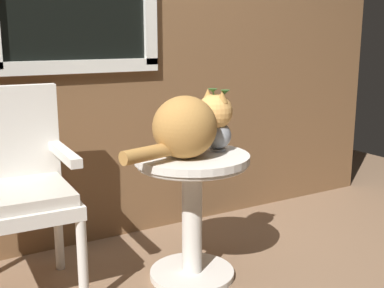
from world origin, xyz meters
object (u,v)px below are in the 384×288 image
(cat, at_px, (189,125))
(wicker_side_table, at_px, (192,194))
(wicker_chair, at_px, (12,182))
(pewter_vase_with_ivy, at_px, (218,132))

(cat, bearing_deg, wicker_side_table, 43.03)
(wicker_chair, relative_size, cat, 1.52)
(cat, height_order, pewter_vase_with_ivy, pewter_vase_with_ivy)
(cat, distance_m, pewter_vase_with_ivy, 0.19)
(cat, bearing_deg, pewter_vase_with_ivy, 10.29)
(pewter_vase_with_ivy, bearing_deg, cat, -169.71)
(wicker_side_table, xyz_separation_m, pewter_vase_with_ivy, (0.14, 0.00, 0.29))
(cat, xyz_separation_m, pewter_vase_with_ivy, (0.18, 0.03, -0.05))
(pewter_vase_with_ivy, bearing_deg, wicker_side_table, -179.62)
(wicker_side_table, distance_m, cat, 0.34)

